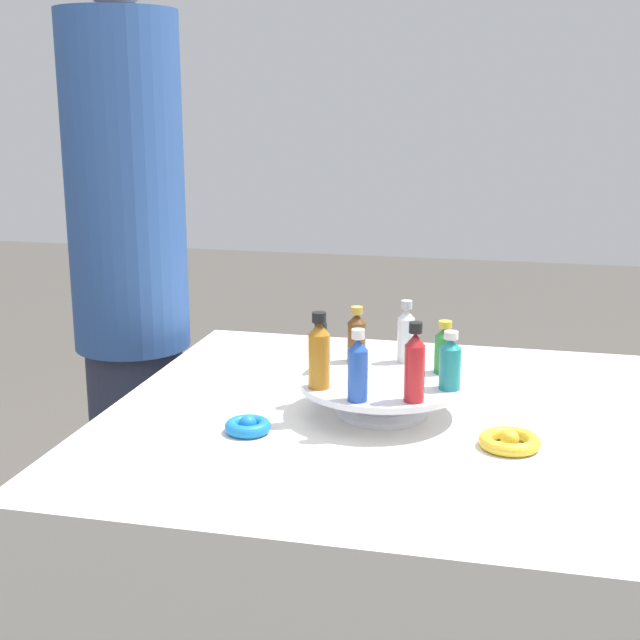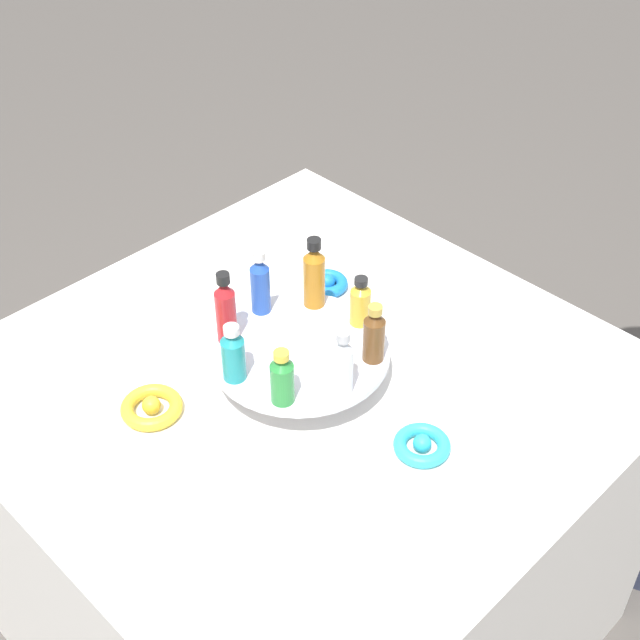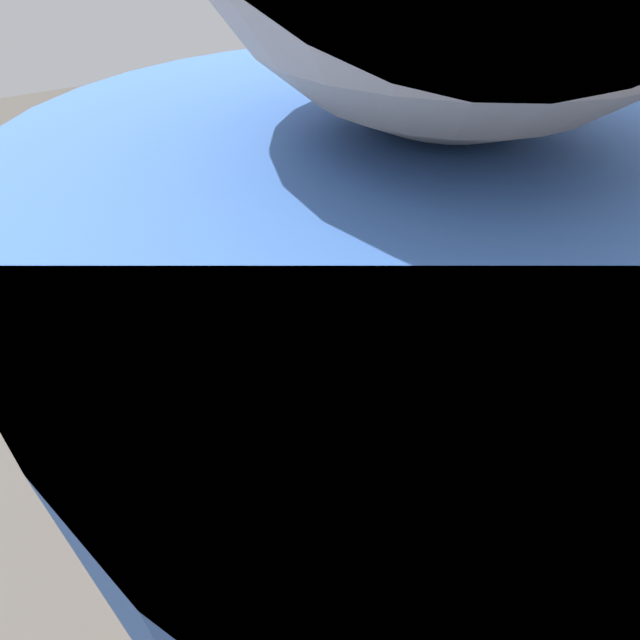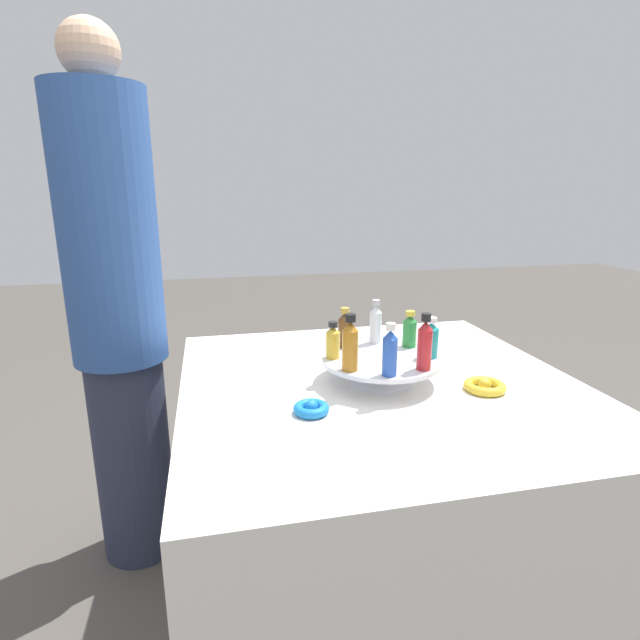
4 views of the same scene
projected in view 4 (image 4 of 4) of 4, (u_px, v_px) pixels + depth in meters
ground_plane at (373, 612)px, 1.54m from camera, size 12.00×12.00×0.00m
party_table at (376, 505)px, 1.44m from camera, size 1.05×1.05×0.76m
display_stand at (381, 365)px, 1.33m from camera, size 0.32×0.32×0.07m
bottle_amber at (350, 345)px, 1.21m from camera, size 0.04×0.04×0.14m
bottle_blue at (390, 352)px, 1.18m from camera, size 0.04×0.04×0.13m
bottle_red at (425, 344)px, 1.22m from camera, size 0.04×0.04×0.14m
bottle_teal at (431, 339)px, 1.31m from camera, size 0.04×0.04×0.11m
bottle_green at (410, 330)px, 1.40m from camera, size 0.04×0.04×0.10m
bottle_clear at (376, 323)px, 1.43m from camera, size 0.03×0.03×0.13m
bottle_brown at (345, 329)px, 1.39m from camera, size 0.04×0.04×0.11m
bottle_gold at (333, 341)px, 1.31m from camera, size 0.04×0.04×0.10m
ribbon_bow_gold at (485, 386)px, 1.28m from camera, size 0.11×0.11×0.03m
ribbon_bow_teal at (347, 347)px, 1.58m from camera, size 0.09×0.09×0.03m
ribbon_bow_blue at (311, 408)px, 1.15m from camera, size 0.08×0.08×0.03m
person_figure at (118, 315)px, 1.60m from camera, size 0.29×0.29×1.73m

